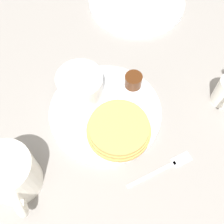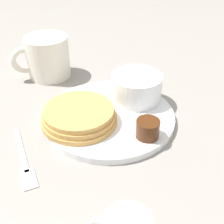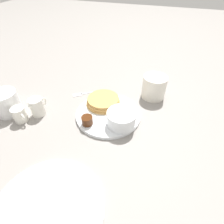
# 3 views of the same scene
# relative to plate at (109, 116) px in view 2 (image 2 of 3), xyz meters

# --- Properties ---
(ground_plane) EXTENTS (4.00, 4.00, 0.00)m
(ground_plane) POSITION_rel_plate_xyz_m (0.00, 0.00, -0.01)
(ground_plane) COLOR gray
(plate) EXTENTS (0.24, 0.24, 0.01)m
(plate) POSITION_rel_plate_xyz_m (0.00, 0.00, 0.00)
(plate) COLOR white
(plate) RESTS_ON ground_plane
(pancake_stack) EXTENTS (0.13, 0.13, 0.03)m
(pancake_stack) POSITION_rel_plate_xyz_m (0.04, -0.04, 0.02)
(pancake_stack) COLOR tan
(pancake_stack) RESTS_ON plate
(bowl) EXTENTS (0.10, 0.10, 0.05)m
(bowl) POSITION_rel_plate_xyz_m (-0.06, 0.04, 0.03)
(bowl) COLOR white
(bowl) RESTS_ON plate
(syrup_cup) EXTENTS (0.04, 0.04, 0.03)m
(syrup_cup) POSITION_rel_plate_xyz_m (0.05, 0.07, 0.02)
(syrup_cup) COLOR #47230F
(syrup_cup) RESTS_ON plate
(butter_ramekin) EXTENTS (0.04, 0.04, 0.04)m
(butter_ramekin) POSITION_rel_plate_xyz_m (-0.06, 0.06, 0.02)
(butter_ramekin) COLOR white
(butter_ramekin) RESTS_ON plate
(coffee_mug) EXTENTS (0.10, 0.12, 0.09)m
(coffee_mug) POSITION_rel_plate_xyz_m (-0.13, -0.17, 0.04)
(coffee_mug) COLOR silver
(coffee_mug) RESTS_ON ground_plane
(fork) EXTENTS (0.12, 0.09, 0.00)m
(fork) POSITION_rel_plate_xyz_m (0.14, -0.10, -0.00)
(fork) COLOR silver
(fork) RESTS_ON ground_plane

